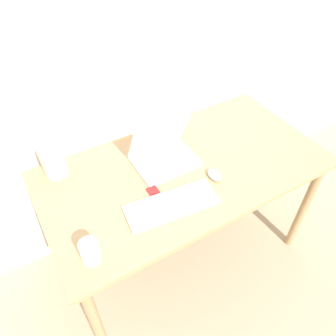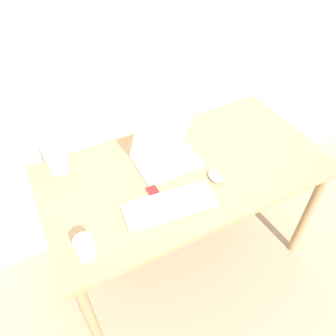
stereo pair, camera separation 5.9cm
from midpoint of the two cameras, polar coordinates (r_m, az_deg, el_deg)
The scene contains 9 objects.
ground_plane at distance 2.13m, azimuth 8.53°, elevation -21.79°, with size 12.00×12.00×0.00m, color tan.
wall_back at distance 1.72m, azimuth -3.07°, elevation 20.98°, with size 6.00×0.05×2.50m.
desk at distance 1.72m, azimuth 3.96°, elevation -2.02°, with size 1.45×0.76×0.78m.
laptop at distance 1.66m, azimuth 0.39°, elevation 2.71°, with size 0.31×0.24×0.23m.
keyboard at distance 1.48m, azimuth 1.44°, elevation -6.42°, with size 0.44×0.20×0.02m.
mouse at distance 1.61m, azimuth 9.28°, elevation -1.52°, with size 0.06×0.09×0.03m.
vase at distance 1.65m, azimuth -18.25°, elevation 2.72°, with size 0.11×0.11×0.24m.
mp3_player at distance 1.54m, azimuth -1.68°, elevation -3.90°, with size 0.05×0.05×0.01m.
mug at distance 1.33m, azimuth -12.98°, elevation -13.43°, with size 0.08×0.08×0.10m.
Camera 2 is at (-0.62, -0.63, 1.93)m, focal length 35.00 mm.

